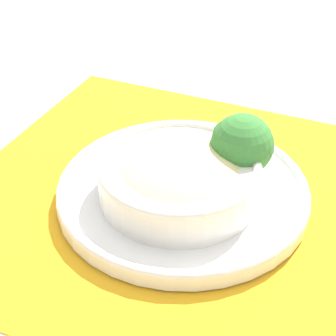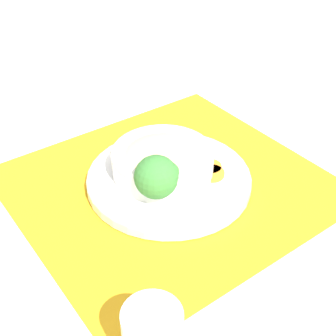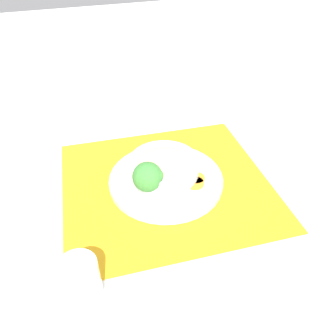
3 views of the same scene
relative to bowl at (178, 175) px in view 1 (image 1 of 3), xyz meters
name	(u,v)px [view 1 (image 1 of 3)]	position (x,y,z in m)	size (l,w,h in m)	color
ground_plane	(183,200)	(0.00, 0.02, -0.05)	(4.00, 4.00, 0.00)	white
placemat	(183,199)	(0.00, 0.02, -0.04)	(0.55, 0.51, 0.00)	orange
plate	(183,190)	(0.00, 0.02, -0.03)	(0.29, 0.29, 0.02)	white
bowl	(178,175)	(0.00, 0.00, 0.00)	(0.18, 0.18, 0.05)	silver
broccoli_floret	(242,145)	(0.06, 0.05, 0.02)	(0.07, 0.07, 0.08)	#759E51
carrot_slice_near	(149,154)	(-0.06, 0.06, -0.02)	(0.05, 0.05, 0.01)	orange
carrot_slice_middle	(137,159)	(-0.07, 0.05, -0.02)	(0.05, 0.05, 0.01)	orange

